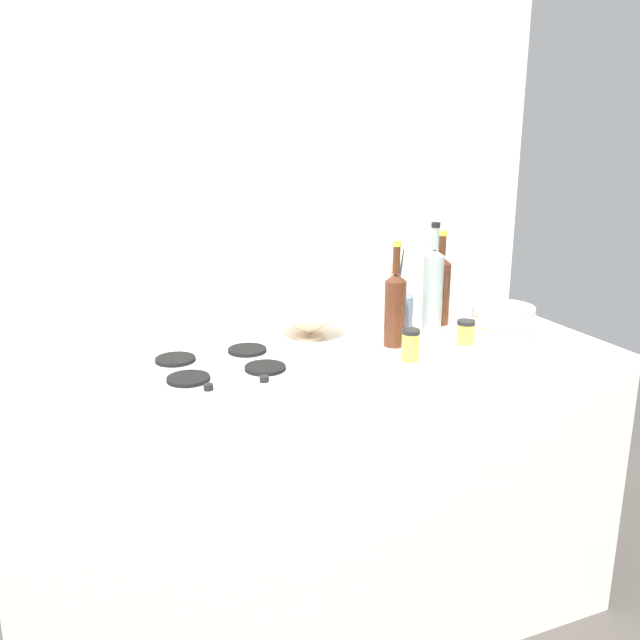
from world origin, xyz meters
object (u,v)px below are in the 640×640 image
condiment_jar_rear (410,345)px  mixing_bowl (310,325)px  stovetop_hob (220,369)px  condiment_jar_front (465,332)px  wine_bottle_leftmost (433,288)px  utensil_crock (398,311)px  wine_bottle_mid_left (395,307)px  wine_bottle_mid_right (440,288)px  plate_stack (502,321)px

condiment_jar_rear → mixing_bowl: bearing=120.7°
stovetop_hob → condiment_jar_front: condiment_jar_front is taller
wine_bottle_leftmost → mixing_bowl: size_ratio=1.72×
wine_bottle_leftmost → condiment_jar_front: bearing=-81.7°
wine_bottle_leftmost → utensil_crock: wine_bottle_leftmost is taller
wine_bottle_mid_left → utensil_crock: bearing=55.8°
condiment_jar_rear → wine_bottle_mid_right: bearing=46.0°
utensil_crock → condiment_jar_rear: bearing=-111.4°
stovetop_hob → condiment_jar_rear: (0.54, -0.11, 0.03)m
wine_bottle_mid_left → wine_bottle_mid_right: 0.30m
plate_stack → condiment_jar_rear: (-0.40, -0.09, -0.00)m
wine_bottle_mid_right → condiment_jar_front: wine_bottle_mid_right is taller
plate_stack → condiment_jar_front: bearing=-171.1°
wine_bottle_mid_left → condiment_jar_rear: (-0.02, -0.14, -0.08)m
wine_bottle_mid_right → plate_stack: bearing=-60.4°
utensil_crock → plate_stack: bearing=-27.4°
wine_bottle_mid_right → utensil_crock: wine_bottle_mid_right is taller
wine_bottle_mid_left → condiment_jar_rear: size_ratio=3.48×
plate_stack → wine_bottle_mid_right: size_ratio=0.65×
wine_bottle_leftmost → condiment_jar_front: (0.02, -0.16, -0.11)m
wine_bottle_leftmost → utensil_crock: 0.14m
wine_bottle_mid_left → wine_bottle_leftmost: bearing=25.3°
wine_bottle_mid_left → condiment_jar_rear: wine_bottle_mid_left is taller
wine_bottle_leftmost → condiment_jar_front: size_ratio=4.75×
plate_stack → utensil_crock: bearing=152.6°
plate_stack → wine_bottle_mid_left: 0.38m
utensil_crock → condiment_jar_front: bearing=-52.0°
plate_stack → wine_bottle_leftmost: size_ratio=0.58×
wine_bottle_mid_left → wine_bottle_mid_right: (0.26, 0.15, 0.00)m
mixing_bowl → condiment_jar_rear: (0.19, -0.32, 0.00)m
wine_bottle_mid_left → condiment_jar_front: wine_bottle_mid_left is taller
stovetop_hob → condiment_jar_front: bearing=-3.2°
wine_bottle_mid_right → condiment_jar_rear: bearing=-134.0°
wine_bottle_mid_left → plate_stack: bearing=-7.3°
wine_bottle_mid_right → mixing_bowl: size_ratio=1.52×
mixing_bowl → utensil_crock: bearing=-13.5°
wine_bottle_mid_right → condiment_jar_front: bearing=-101.3°
wine_bottle_mid_left → wine_bottle_mid_right: bearing=30.4°
mixing_bowl → wine_bottle_mid_left: bearing=-39.6°
plate_stack → wine_bottle_mid_left: size_ratio=0.64×
condiment_jar_front → utensil_crock: bearing=128.0°
mixing_bowl → utensil_crock: 0.30m
wine_bottle_leftmost → utensil_crock: bearing=171.4°
stovetop_hob → mixing_bowl: 0.41m
wine_bottle_leftmost → utensil_crock: (-0.12, 0.02, -0.07)m
wine_bottle_mid_left → mixing_bowl: bearing=140.4°
wine_bottle_mid_right → mixing_bowl: 0.48m
plate_stack → condiment_jar_front: plate_stack is taller
mixing_bowl → utensil_crock: size_ratio=0.68×
mixing_bowl → stovetop_hob: bearing=-149.8°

